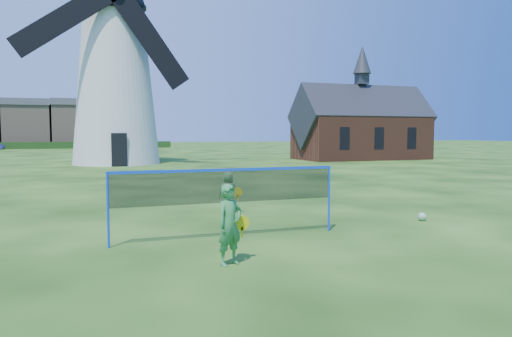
{
  "coord_description": "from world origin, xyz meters",
  "views": [
    {
      "loc": [
        -3.46,
        -9.77,
        2.32
      ],
      "look_at": [
        0.2,
        0.5,
        1.5
      ],
      "focal_mm": 33.2,
      "sensor_mm": 36.0,
      "label": 1
    }
  ],
  "objects_px": {
    "chapel": "(361,128)",
    "player_boy": "(229,192)",
    "badminton_net": "(227,187)",
    "player_girl": "(230,225)",
    "play_ball": "(422,217)",
    "windmill": "(115,74)"
  },
  "relations": [
    {
      "from": "chapel",
      "to": "player_boy",
      "type": "height_order",
      "value": "chapel"
    },
    {
      "from": "badminton_net",
      "to": "player_girl",
      "type": "height_order",
      "value": "badminton_net"
    },
    {
      "from": "chapel",
      "to": "player_boy",
      "type": "relative_size",
      "value": 9.8
    },
    {
      "from": "play_ball",
      "to": "badminton_net",
      "type": "bearing_deg",
      "value": -176.78
    },
    {
      "from": "player_girl",
      "to": "chapel",
      "type": "bearing_deg",
      "value": 29.26
    },
    {
      "from": "player_boy",
      "to": "player_girl",
      "type": "bearing_deg",
      "value": 84.35
    },
    {
      "from": "chapel",
      "to": "play_ball",
      "type": "height_order",
      "value": "chapel"
    },
    {
      "from": "badminton_net",
      "to": "play_ball",
      "type": "bearing_deg",
      "value": 3.22
    },
    {
      "from": "player_girl",
      "to": "windmill",
      "type": "bearing_deg",
      "value": 65.52
    },
    {
      "from": "badminton_net",
      "to": "play_ball",
      "type": "distance_m",
      "value": 5.55
    },
    {
      "from": "windmill",
      "to": "play_ball",
      "type": "bearing_deg",
      "value": -76.87
    },
    {
      "from": "player_girl",
      "to": "player_boy",
      "type": "distance_m",
      "value": 5.57
    },
    {
      "from": "player_girl",
      "to": "player_boy",
      "type": "xyz_separation_m",
      "value": [
        1.54,
        5.35,
        -0.12
      ]
    },
    {
      "from": "chapel",
      "to": "badminton_net",
      "type": "distance_m",
      "value": 33.17
    },
    {
      "from": "chapel",
      "to": "badminton_net",
      "type": "bearing_deg",
      "value": -127.04
    },
    {
      "from": "windmill",
      "to": "player_boy",
      "type": "height_order",
      "value": "windmill"
    },
    {
      "from": "windmill",
      "to": "chapel",
      "type": "distance_m",
      "value": 21.11
    },
    {
      "from": "windmill",
      "to": "player_girl",
      "type": "xyz_separation_m",
      "value": [
        0.26,
        -29.05,
        -5.94
      ]
    },
    {
      "from": "windmill",
      "to": "badminton_net",
      "type": "relative_size",
      "value": 3.77
    },
    {
      "from": "player_boy",
      "to": "play_ball",
      "type": "height_order",
      "value": "player_boy"
    },
    {
      "from": "windmill",
      "to": "player_girl",
      "type": "distance_m",
      "value": 29.65
    },
    {
      "from": "badminton_net",
      "to": "player_boy",
      "type": "bearing_deg",
      "value": 73.26
    }
  ]
}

